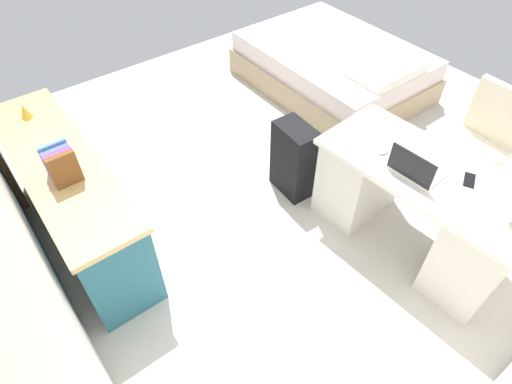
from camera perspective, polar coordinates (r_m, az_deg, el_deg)
name	(u,v)px	position (r m, az deg, el deg)	size (l,w,h in m)	color
ground_plane	(304,175)	(3.83, 6.41, 2.26)	(5.32, 5.32, 0.00)	beige
desk	(415,207)	(3.23, 20.46, -1.86)	(1.48, 0.76, 0.73)	silver
office_chair	(473,151)	(3.82, 26.94, 4.92)	(0.52, 0.52, 0.94)	black
credenza	(74,199)	(3.34, -23.12, -0.91)	(1.80, 0.48, 0.76)	#235B6B
bed	(333,67)	(4.89, 10.26, 16.03)	(1.90, 1.40, 0.58)	tan
suitcase_black	(294,160)	(3.49, 5.08, 4.31)	(0.36, 0.22, 0.64)	black
laptop	(414,169)	(2.89, 20.35, 2.90)	(0.33, 0.24, 0.21)	silver
computer_mouse	(384,150)	(3.03, 16.64, 5.35)	(0.06, 0.10, 0.03)	white
cell_phone_near_laptop	(469,180)	(3.02, 26.54, 1.44)	(0.07, 0.14, 0.01)	black
book_row	(61,164)	(2.88, -24.55, 3.46)	(0.19, 0.17, 0.24)	brown
figurine_small	(25,111)	(3.56, -28.41, 9.42)	(0.08, 0.08, 0.11)	gold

